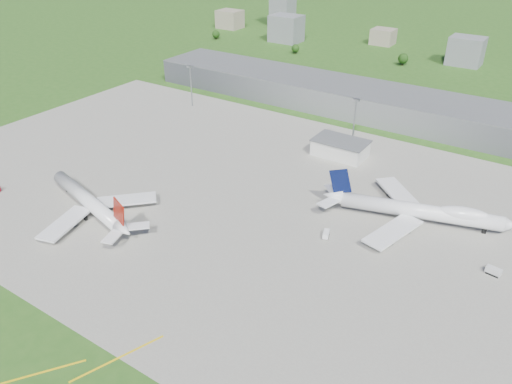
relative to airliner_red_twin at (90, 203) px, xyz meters
The scene contains 19 objects.
ground 165.64m from the airliner_red_twin, 71.77° to the left, with size 1400.00×1400.00×0.00m, color #2C591C.
apron 77.95m from the airliner_red_twin, 37.40° to the left, with size 360.00×190.00×0.08m, color gray.
terminal 179.90m from the airliner_red_twin, 73.26° to the left, with size 300.00×42.00×15.00m, color slate.
ops_building 123.79m from the airliner_red_twin, 60.05° to the left, with size 26.00×16.00×8.00m, color silver.
mast_west 132.04m from the airliner_red_twin, 111.52° to the left, with size 3.50×2.00×25.90m.
mast_center 137.59m from the airliner_red_twin, 63.18° to the left, with size 3.50×2.00×25.90m.
airliner_red_twin is the anchor object (origin of this frame).
airliner_blue_quad 133.26m from the airliner_red_twin, 30.48° to the left, with size 73.30×56.37×19.49m.
tug_yellow 6.01m from the airliner_red_twin, 42.01° to the left, with size 3.94×2.59×1.84m.
van_white_near 96.58m from the airliner_red_twin, 23.17° to the left, with size 3.47×5.24×2.47m.
van_white_far 155.06m from the airliner_red_twin, 18.65° to the left, with size 5.46×3.16×2.64m.
bldg_far_w 367.97m from the airliner_red_twin, 117.20° to the left, with size 24.00×20.00×18.00m, color gray.
bldg_w 319.74m from the airliner_red_twin, 106.02° to the left, with size 28.00×22.00×24.00m, color slate.
bldg_cw 347.36m from the airliner_red_twin, 91.35° to the left, with size 20.00×18.00×14.00m, color gray.
bldg_c 325.34m from the airliner_red_twin, 77.25° to the left, with size 26.00×20.00×22.00m, color slate.
bldg_tall_w 389.36m from the airliner_red_twin, 109.24° to the left, with size 22.00×20.00×44.00m, color slate.
tree_far_w 314.38m from the airliner_red_twin, 118.12° to the left, with size 7.20×7.20×8.80m.
tree_w 278.41m from the airliner_red_twin, 102.07° to the left, with size 6.75×6.75×8.25m.
tree_c 289.01m from the airliner_red_twin, 83.68° to the left, with size 8.10×8.10×9.90m.
Camera 1 is at (101.71, -115.65, 110.12)m, focal length 35.00 mm.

